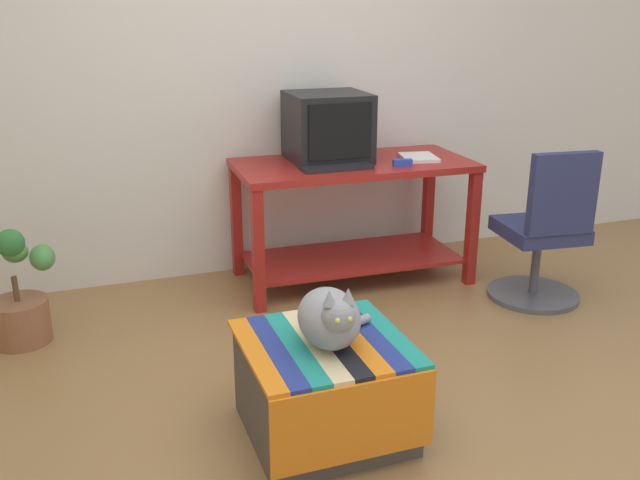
# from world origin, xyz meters

# --- Properties ---
(ground_plane) EXTENTS (14.00, 14.00, 0.00)m
(ground_plane) POSITION_xyz_m (0.00, 0.00, 0.00)
(ground_plane) COLOR olive
(back_wall) EXTENTS (8.00, 0.10, 2.60)m
(back_wall) POSITION_xyz_m (0.00, 2.05, 1.30)
(back_wall) COLOR silver
(back_wall) RESTS_ON ground_plane
(desk) EXTENTS (1.40, 0.70, 0.74)m
(desk) POSITION_xyz_m (0.48, 1.60, 0.50)
(desk) COLOR maroon
(desk) RESTS_ON ground_plane
(tv_monitor) EXTENTS (0.46, 0.46, 0.39)m
(tv_monitor) POSITION_xyz_m (0.36, 1.69, 0.93)
(tv_monitor) COLOR black
(tv_monitor) RESTS_ON desk
(keyboard) EXTENTS (0.40, 0.16, 0.02)m
(keyboard) POSITION_xyz_m (0.32, 1.46, 0.75)
(keyboard) COLOR black
(keyboard) RESTS_ON desk
(book) EXTENTS (0.24, 0.28, 0.02)m
(book) POSITION_xyz_m (0.88, 1.54, 0.75)
(book) COLOR white
(book) RESTS_ON desk
(ottoman_with_blanket) EXTENTS (0.62, 0.63, 0.40)m
(ottoman_with_blanket) POSITION_xyz_m (-0.23, 0.13, 0.20)
(ottoman_with_blanket) COLOR #4C4238
(ottoman_with_blanket) RESTS_ON ground_plane
(cat) EXTENTS (0.34, 0.34, 0.27)m
(cat) POSITION_xyz_m (-0.23, 0.09, 0.52)
(cat) COLOR gray
(cat) RESTS_ON ottoman_with_blanket
(potted_plant) EXTENTS (0.35, 0.33, 0.62)m
(potted_plant) POSITION_xyz_m (-1.39, 1.38, 0.23)
(potted_plant) COLOR brown
(potted_plant) RESTS_ON ground_plane
(office_chair) EXTENTS (0.52, 0.52, 0.89)m
(office_chair) POSITION_xyz_m (1.36, 0.93, 0.39)
(office_chair) COLOR #4C4C51
(office_chair) RESTS_ON ground_plane
(stapler) EXTENTS (0.12, 0.06, 0.04)m
(stapler) POSITION_xyz_m (0.70, 1.40, 0.76)
(stapler) COLOR #2342B7
(stapler) RESTS_ON desk
(pen) EXTENTS (0.05, 0.14, 0.01)m
(pen) POSITION_xyz_m (0.84, 1.64, 0.74)
(pen) COLOR #2351B2
(pen) RESTS_ON desk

